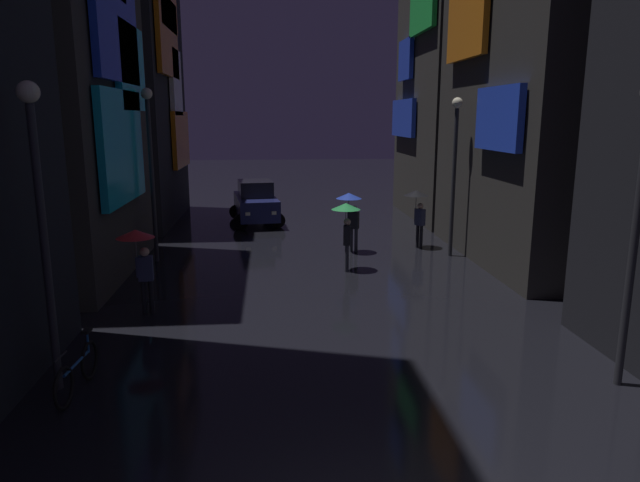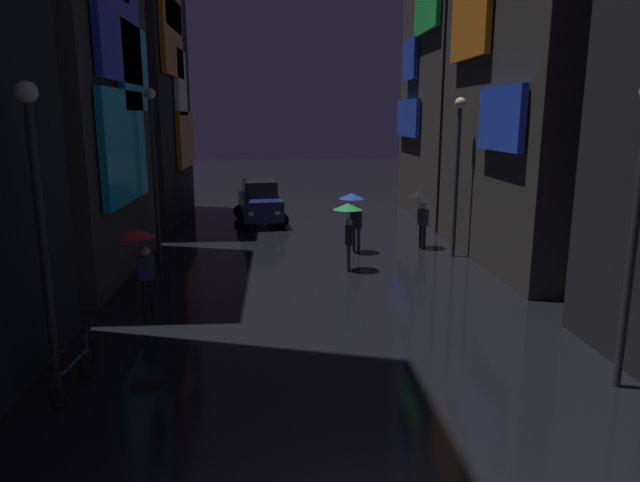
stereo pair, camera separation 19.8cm
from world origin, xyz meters
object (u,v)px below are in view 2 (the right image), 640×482
object	(u,v)px
streetlamp_right_far	(458,159)
streetlamp_right_near	(638,202)
streetlamp_left_far	(153,155)
pedestrian_near_crossing_black	(420,203)
car_distant	(260,202)
bicycle_parked_at_storefront	(75,370)
streetlamp_left_near	(38,202)
pedestrian_midstreet_left_blue	(353,206)
pedestrian_midstreet_centre_red	(139,247)
pedestrian_far_right_green	(348,218)

from	to	relation	value
streetlamp_right_far	streetlamp_right_near	size ratio (longest dim) A/B	1.01
streetlamp_left_far	pedestrian_near_crossing_black	bearing A→B (deg)	7.77
streetlamp_right_near	streetlamp_right_far	bearing A→B (deg)	90.00
car_distant	streetlamp_right_far	size ratio (longest dim) A/B	0.80
bicycle_parked_at_storefront	streetlamp_left_far	size ratio (longest dim) A/B	0.32
car_distant	streetlamp_left_near	world-z (taller)	streetlamp_left_near
pedestrian_near_crossing_black	streetlamp_left_far	world-z (taller)	streetlamp_left_far
pedestrian_near_crossing_black	streetlamp_left_far	size ratio (longest dim) A/B	0.38
bicycle_parked_at_storefront	streetlamp_left_far	xyz separation A→B (m)	(-0.40, 9.33, 3.12)
pedestrian_midstreet_left_blue	streetlamp_right_near	bearing A→B (deg)	-72.35
bicycle_parked_at_storefront	streetlamp_left_near	world-z (taller)	streetlamp_left_near
bicycle_parked_at_storefront	streetlamp_left_far	distance (m)	9.84
bicycle_parked_at_storefront	streetlamp_left_near	distance (m)	2.97
car_distant	streetlamp_left_near	bearing A→B (deg)	-101.18
pedestrian_midstreet_centre_red	pedestrian_midstreet_left_blue	world-z (taller)	same
pedestrian_midstreet_centre_red	pedestrian_near_crossing_black	bearing A→B (deg)	37.79
pedestrian_far_right_green	streetlamp_right_far	xyz separation A→B (m)	(3.86, 1.56, 1.69)
pedestrian_midstreet_left_blue	streetlamp_left_near	world-z (taller)	streetlamp_left_near
car_distant	pedestrian_far_right_green	bearing A→B (deg)	-70.60
pedestrian_midstreet_centre_red	streetlamp_right_near	xyz separation A→B (m)	(9.34, -4.55, 1.66)
streetlamp_left_near	bicycle_parked_at_storefront	bearing A→B (deg)	-23.83
pedestrian_midstreet_left_blue	bicycle_parked_at_storefront	bearing A→B (deg)	-121.63
pedestrian_midstreet_centre_red	bicycle_parked_at_storefront	bearing A→B (deg)	-93.74
pedestrian_near_crossing_black	streetlamp_left_far	xyz separation A→B (m)	(-9.14, -1.25, 1.84)
pedestrian_near_crossing_black	car_distant	xyz separation A→B (m)	(-5.99, 5.56, -0.74)
pedestrian_midstreet_centre_red	streetlamp_right_far	world-z (taller)	streetlamp_right_far
pedestrian_midstreet_centre_red	streetlamp_left_far	size ratio (longest dim) A/B	0.38
bicycle_parked_at_storefront	streetlamp_left_near	bearing A→B (deg)	156.17
pedestrian_far_right_green	pedestrian_midstreet_left_blue	xyz separation A→B (m)	(0.48, 2.43, 0.00)
pedestrian_midstreet_centre_red	streetlamp_left_near	size ratio (longest dim) A/B	0.40
streetlamp_left_near	car_distant	bearing A→B (deg)	78.82
car_distant	streetlamp_right_near	world-z (taller)	streetlamp_right_near
bicycle_parked_at_storefront	streetlamp_right_near	bearing A→B (deg)	-3.26
streetlamp_right_near	streetlamp_left_near	xyz separation A→B (m)	(-10.00, 0.72, -0.00)
pedestrian_near_crossing_black	streetlamp_right_far	distance (m)	2.33
car_distant	streetlamp_left_far	xyz separation A→B (m)	(-3.15, -6.81, 2.58)
pedestrian_midstreet_left_blue	car_distant	distance (m)	7.01
car_distant	streetlamp_left_near	distance (m)	16.45
pedestrian_near_crossing_black	streetlamp_left_near	size ratio (longest dim) A/B	0.40
streetlamp_right_far	streetlamp_left_near	distance (m)	13.48
pedestrian_far_right_green	bicycle_parked_at_storefront	world-z (taller)	pedestrian_far_right_green
streetlamp_left_far	pedestrian_midstreet_centre_red	bearing A→B (deg)	-82.90
pedestrian_near_crossing_black	pedestrian_midstreet_left_blue	bearing A→B (deg)	-169.12
pedestrian_midstreet_left_blue	streetlamp_left_far	bearing A→B (deg)	-173.44
streetlamp_right_near	pedestrian_midstreet_left_blue	bearing A→B (deg)	107.65
bicycle_parked_at_storefront	streetlamp_right_near	world-z (taller)	streetlamp_right_near
pedestrian_far_right_green	streetlamp_left_near	xyz separation A→B (m)	(-6.14, -7.49, 1.66)
pedestrian_midstreet_centre_red	pedestrian_near_crossing_black	distance (m)	10.73
pedestrian_midstreet_left_blue	streetlamp_right_near	size ratio (longest dim) A/B	0.40
pedestrian_midstreet_centre_red	streetlamp_left_near	distance (m)	4.22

